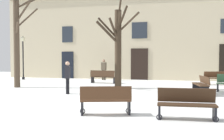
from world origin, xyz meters
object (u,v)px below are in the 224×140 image
at_px(bench_by_litter_bin, 103,77).
at_px(person_near_bench, 68,76).
at_px(bench_far_corner, 201,85).
at_px(bench_near_lamp, 186,104).
at_px(tree_right_of_center, 118,44).
at_px(bench_back_to_back_right, 106,100).
at_px(tree_foreground, 17,36).
at_px(person_strolling, 104,69).
at_px(bench_back_to_back_left, 219,78).
at_px(streetlamp, 23,53).

bearing_deg(bench_by_litter_bin, person_near_bench, 96.07).
height_order(bench_far_corner, bench_near_lamp, bench_near_lamp).
relative_size(tree_right_of_center, bench_back_to_back_right, 3.25).
relative_size(tree_right_of_center, bench_by_litter_bin, 2.89).
bearing_deg(tree_right_of_center, person_near_bench, -120.73).
relative_size(tree_foreground, tree_right_of_center, 1.11).
height_order(bench_near_lamp, person_strolling, person_strolling).
bearing_deg(person_near_bench, bench_far_corner, -90.72).
height_order(tree_foreground, bench_back_to_back_left, tree_foreground).
height_order(bench_by_litter_bin, person_strolling, person_strolling).
bearing_deg(person_near_bench, bench_back_to_back_right, -158.09).
bearing_deg(bench_back_to_back_right, tree_right_of_center, -96.86).
bearing_deg(tree_right_of_center, bench_back_to_back_right, -79.18).
distance_m(person_near_bench, person_strolling, 8.65).
bearing_deg(person_strolling, bench_back_to_back_right, 117.38).
distance_m(bench_near_lamp, bench_back_to_back_left, 11.26).
relative_size(tree_right_of_center, streetlamp, 1.52).
bearing_deg(streetlamp, tree_foreground, -60.37).
distance_m(streetlamp, bench_far_corner, 14.82).
xyz_separation_m(streetlamp, bench_by_litter_bin, (7.22, -1.53, -1.71)).
distance_m(streetlamp, person_near_bench, 10.42).
xyz_separation_m(bench_far_corner, bench_by_litter_bin, (-6.27, 4.37, -0.01)).
relative_size(bench_far_corner, bench_back_to_back_right, 1.11).
relative_size(streetlamp, bench_near_lamp, 2.08).
distance_m(tree_right_of_center, bench_near_lamp, 8.50).
bearing_deg(tree_right_of_center, bench_by_litter_bin, 120.92).
bearing_deg(streetlamp, bench_far_corner, -23.63).
distance_m(bench_near_lamp, person_near_bench, 7.07).
xyz_separation_m(tree_right_of_center, bench_back_to_back_left, (5.91, 3.75, -2.08)).
distance_m(streetlamp, bench_back_to_back_right, 15.77).
bearing_deg(bench_far_corner, streetlamp, -124.42).
relative_size(bench_back_to_back_right, bench_back_to_back_left, 0.84).
distance_m(streetlamp, person_strolling, 6.70).
xyz_separation_m(tree_right_of_center, bench_far_corner, (4.52, -1.46, -2.06)).
bearing_deg(tree_foreground, bench_back_to_back_right, -41.16).
relative_size(streetlamp, person_strolling, 2.14).
distance_m(bench_far_corner, bench_by_litter_bin, 7.64).
height_order(tree_foreground, bench_near_lamp, tree_foreground).
height_order(bench_by_litter_bin, person_near_bench, person_near_bench).
xyz_separation_m(tree_foreground, bench_by_litter_bin, (4.17, 3.84, -2.59)).
bearing_deg(bench_back_to_back_right, person_strolling, -90.94).
xyz_separation_m(person_near_bench, person_strolling, (-0.71, 8.62, 0.04)).
relative_size(streetlamp, bench_back_to_back_right, 2.14).
bearing_deg(tree_right_of_center, bench_far_corner, -17.87).
height_order(bench_far_corner, bench_back_to_back_right, bench_back_to_back_right).
relative_size(bench_back_to_back_right, person_near_bench, 1.04).
bearing_deg(bench_far_corner, person_near_bench, -87.07).
height_order(tree_right_of_center, bench_back_to_back_right, tree_right_of_center).
relative_size(streetlamp, bench_back_to_back_left, 1.79).
xyz_separation_m(tree_foreground, person_near_bench, (4.13, -2.07, -2.18)).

